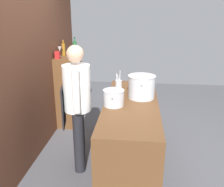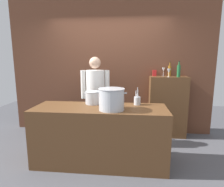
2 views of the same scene
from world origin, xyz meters
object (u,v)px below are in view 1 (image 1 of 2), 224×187
at_px(stockpot_small, 114,98).
at_px(utensil_crock, 119,84).
at_px(stockpot_large, 142,87).
at_px(wine_glass_short, 60,49).
at_px(wine_glass_wide, 71,50).
at_px(wine_bottle_amber, 64,49).
at_px(wine_bottle_green, 75,48).
at_px(chef, 77,101).
at_px(spice_tin_red, 58,55).

height_order(stockpot_small, utensil_crock, utensil_crock).
distance_m(stockpot_large, wine_glass_short, 1.74).
xyz_separation_m(utensil_crock, wine_glass_wide, (0.64, 0.89, 0.41)).
distance_m(utensil_crock, wine_glass_short, 1.29).
height_order(stockpot_large, utensil_crock, stockpot_large).
bearing_deg(wine_bottle_amber, stockpot_small, -143.24).
relative_size(utensil_crock, wine_bottle_amber, 0.96).
xyz_separation_m(stockpot_large, wine_bottle_green, (1.20, 1.22, 0.34)).
bearing_deg(utensil_crock, wine_bottle_amber, 56.87).
bearing_deg(utensil_crock, stockpot_small, 179.65).
xyz_separation_m(wine_bottle_green, wine_glass_wide, (-0.18, 0.02, -0.01)).
bearing_deg(chef, spice_tin_red, -164.07).
bearing_deg(spice_tin_red, wine_bottle_green, -22.96).
distance_m(chef, wine_glass_short, 1.53).
xyz_separation_m(chef, wine_glass_short, (1.33, 0.62, 0.43)).
height_order(wine_bottle_amber, wine_glass_wide, wine_bottle_amber).
relative_size(chef, utensil_crock, 5.85).
distance_m(stockpot_large, wine_glass_wide, 1.63).
height_order(chef, stockpot_small, chef).
relative_size(stockpot_small, wine_glass_short, 1.83).
relative_size(wine_bottle_amber, wine_glass_short, 1.65).
xyz_separation_m(stockpot_large, stockpot_small, (-0.34, 0.35, -0.05)).
height_order(stockpot_small, wine_glass_wide, wine_glass_wide).
xyz_separation_m(stockpot_large, wine_bottle_amber, (1.06, 1.39, 0.33)).
xyz_separation_m(chef, stockpot_small, (0.05, -0.46, 0.04)).
distance_m(chef, stockpot_large, 0.90).
bearing_deg(spice_tin_red, utensil_crock, -109.67).
bearing_deg(wine_glass_short, utensil_crock, -117.66).
distance_m(stockpot_large, spice_tin_red, 1.62).
bearing_deg(chef, wine_glass_short, -166.84).
relative_size(chef, stockpot_large, 3.82).
distance_m(stockpot_small, wine_glass_wide, 1.66).
distance_m(stockpot_large, stockpot_small, 0.49).
xyz_separation_m(utensil_crock, wine_bottle_green, (0.82, 0.87, 0.42)).
height_order(stockpot_large, wine_bottle_green, wine_bottle_green).
xyz_separation_m(chef, wine_glass_wide, (1.40, 0.43, 0.42)).
relative_size(stockpot_large, stockpot_small, 1.32).
xyz_separation_m(wine_glass_short, spice_tin_red, (-0.19, -0.02, -0.07)).
height_order(utensil_crock, wine_bottle_amber, wine_bottle_amber).
height_order(wine_bottle_amber, spice_tin_red, wine_bottle_amber).
bearing_deg(wine_glass_wide, wine_bottle_amber, 74.11).
height_order(stockpot_small, wine_bottle_amber, wine_bottle_amber).
bearing_deg(wine_glass_short, chef, -155.16).
relative_size(chef, wine_glass_wide, 10.01).
relative_size(stockpot_large, wine_bottle_amber, 1.46).
xyz_separation_m(utensil_crock, wine_bottle_amber, (0.68, 1.05, 0.41)).
xyz_separation_m(stockpot_small, utensil_crock, (0.71, -0.00, -0.03)).
distance_m(stockpot_small, spice_tin_red, 1.55).
bearing_deg(stockpot_small, chef, 96.45).
xyz_separation_m(stockpot_small, wine_bottle_amber, (1.39, 1.04, 0.38)).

